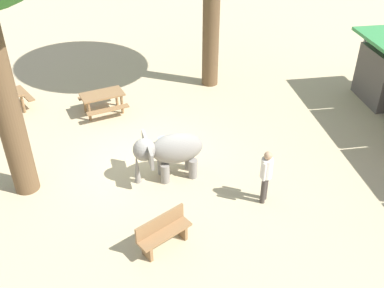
{
  "coord_description": "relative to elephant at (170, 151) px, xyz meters",
  "views": [
    {
      "loc": [
        11.08,
        -0.24,
        8.12
      ],
      "look_at": [
        0.38,
        1.5,
        0.8
      ],
      "focal_mm": 41.42,
      "sensor_mm": 36.0,
      "label": 1
    }
  ],
  "objects": [
    {
      "name": "ground_plane",
      "position": [
        -0.79,
        -0.79,
        -0.91
      ],
      "size": [
        60.0,
        60.0,
        0.0
      ],
      "primitive_type": "plane",
      "color": "tan"
    },
    {
      "name": "elephant",
      "position": [
        0.0,
        0.0,
        0.0
      ],
      "size": [
        1.39,
        2.07,
        1.43
      ],
      "rotation": [
        0.0,
        0.0,
        4.82
      ],
      "color": "gray",
      "rests_on": "ground_plane"
    },
    {
      "name": "person_handler",
      "position": [
        1.48,
        2.39,
        0.04
      ],
      "size": [
        0.44,
        0.33,
        1.62
      ],
      "rotation": [
        0.0,
        0.0,
        -2.17
      ],
      "color": "#3F3833",
      "rests_on": "ground_plane"
    },
    {
      "name": "wooden_bench",
      "position": [
        2.68,
        -0.5,
        -0.44
      ],
      "size": [
        1.07,
        1.41,
        0.88
      ],
      "rotation": [
        0.0,
        0.0,
        5.26
      ],
      "color": "olive",
      "rests_on": "ground_plane"
    },
    {
      "name": "picnic_table_near",
      "position": [
        -4.12,
        -1.94,
        -0.33
      ],
      "size": [
        1.84,
        1.86,
        0.78
      ],
      "rotation": [
        0.0,
        0.0,
        5.0
      ],
      "color": "olive",
      "rests_on": "ground_plane"
    },
    {
      "name": "picnic_table_far",
      "position": [
        -4.98,
        -5.39,
        -0.33
      ],
      "size": [
        2.03,
        2.02,
        0.78
      ],
      "rotation": [
        0.0,
        0.0,
        3.65
      ],
      "color": "olive",
      "rests_on": "ground_plane"
    },
    {
      "name": "feed_bucket",
      "position": [
        -1.59,
        -0.04,
        -0.75
      ],
      "size": [
        0.36,
        0.36,
        0.32
      ],
      "primitive_type": "cylinder",
      "color": "gray",
      "rests_on": "ground_plane"
    }
  ]
}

